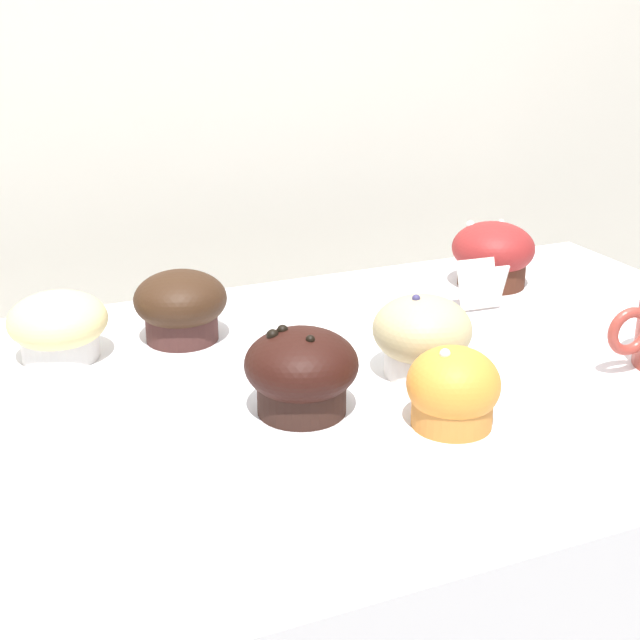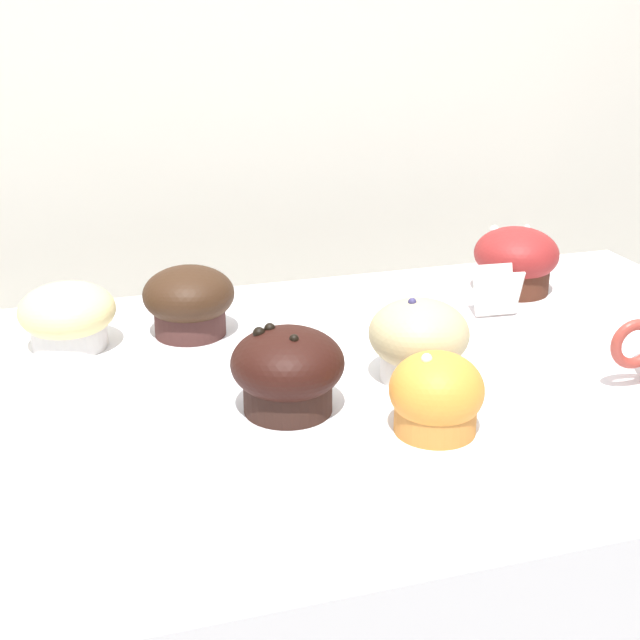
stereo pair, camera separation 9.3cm
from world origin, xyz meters
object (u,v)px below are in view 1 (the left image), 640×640
object	(u,v)px
muffin_front_center	(181,306)
muffin_front_left	(453,390)
muffin_front_right	(493,254)
muffin_back_center	(422,336)
muffin_back_left	(58,326)
muffin_back_right	(301,371)

from	to	relation	value
muffin_front_center	muffin_front_left	xyz separation A→B (m)	(0.17, -0.30, -0.01)
muffin_front_left	muffin_front_right	bearing A→B (deg)	51.53
muffin_front_left	muffin_back_center	distance (m)	0.11
muffin_front_center	muffin_front_right	xyz separation A→B (m)	(0.43, 0.02, 0.00)
muffin_front_center	muffin_front_right	bearing A→B (deg)	3.10
muffin_front_center	muffin_front_right	world-z (taller)	muffin_front_right
muffin_front_right	muffin_back_center	size ratio (longest dim) A/B	1.07
muffin_back_left	muffin_front_center	bearing A→B (deg)	-0.43
muffin_back_left	muffin_back_center	xyz separation A→B (m)	(0.33, -0.19, 0.01)
muffin_back_left	muffin_front_right	distance (m)	0.56
muffin_front_left	muffin_front_right	distance (m)	0.41
muffin_back_right	muffin_back_center	size ratio (longest dim) A/B	1.05
muffin_front_right	muffin_front_left	bearing A→B (deg)	-128.47
muffin_back_right	muffin_back_center	world-z (taller)	muffin_back_center
muffin_back_right	muffin_back_center	distance (m)	0.15
muffin_front_center	muffin_back_right	world-z (taller)	muffin_back_right
muffin_back_right	muffin_front_right	bearing A→B (deg)	33.15
muffin_back_right	muffin_front_left	xyz separation A→B (m)	(0.12, -0.08, -0.01)
muffin_back_center	muffin_back_right	bearing A→B (deg)	-168.22
muffin_front_right	muffin_back_center	distance (m)	0.31
muffin_front_left	muffin_back_right	bearing A→B (deg)	145.73
muffin_front_center	muffin_back_center	size ratio (longest dim) A/B	1.02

